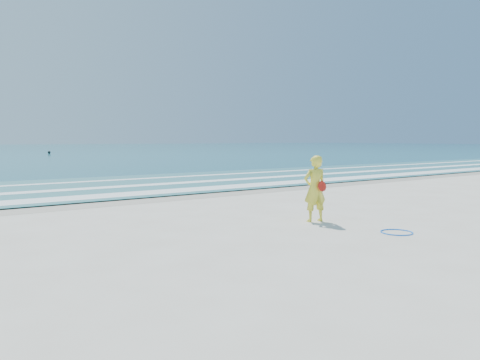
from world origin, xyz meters
TOP-DOWN VIEW (x-y plane):
  - ground at (0.00, 0.00)m, footprint 400.00×400.00m
  - wet_sand at (0.00, 9.00)m, footprint 400.00×2.40m
  - shallow at (0.00, 14.00)m, footprint 400.00×10.00m
  - foam_near at (0.00, 10.30)m, footprint 400.00×1.40m
  - foam_mid at (0.00, 13.20)m, footprint 400.00×0.90m
  - foam_far at (0.00, 16.50)m, footprint 400.00×0.60m
  - hoop at (2.13, -0.10)m, footprint 0.83×0.83m
  - buoy at (10.62, 65.26)m, footprint 0.40×0.40m
  - woman at (1.65, 2.05)m, footprint 0.71×0.56m

SIDE VIEW (x-z plane):
  - ground at x=0.00m, z-range 0.00..0.00m
  - wet_sand at x=0.00m, z-range 0.00..0.00m
  - hoop at x=2.13m, z-range 0.00..0.03m
  - shallow at x=0.00m, z-range 0.04..0.05m
  - foam_near at x=0.00m, z-range 0.05..0.06m
  - foam_mid at x=0.00m, z-range 0.05..0.06m
  - foam_far at x=0.00m, z-range 0.05..0.06m
  - buoy at x=10.62m, z-range 0.04..0.44m
  - woman at x=1.65m, z-range 0.00..1.72m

